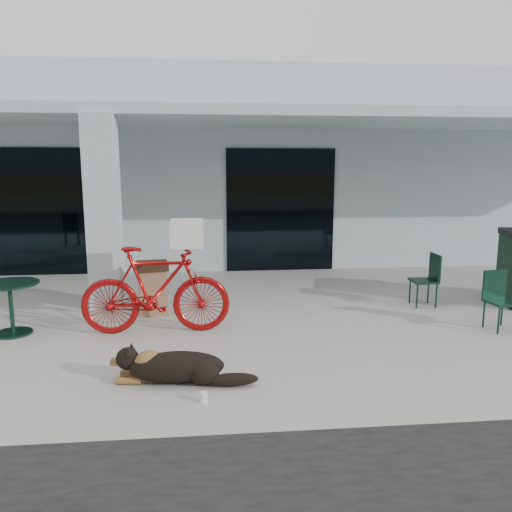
{
  "coord_description": "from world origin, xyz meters",
  "views": [
    {
      "loc": [
        0.16,
        -5.99,
        2.3
      ],
      "look_at": [
        0.88,
        1.23,
        1.0
      ],
      "focal_mm": 35.0,
      "sensor_mm": 36.0,
      "label": 1
    }
  ],
  "objects": [
    {
      "name": "ground",
      "position": [
        0.0,
        0.0,
        0.0
      ],
      "size": [
        80.0,
        80.0,
        0.0
      ],
      "primitive_type": "plane",
      "color": "#ACABA2",
      "rests_on": "ground"
    },
    {
      "name": "building",
      "position": [
        0.0,
        8.5,
        2.25
      ],
      "size": [
        22.0,
        7.0,
        4.5
      ],
      "primitive_type": "cube",
      "color": "silver",
      "rests_on": "ground"
    },
    {
      "name": "storefront_glass_left",
      "position": [
        -3.2,
        4.98,
        1.35
      ],
      "size": [
        2.8,
        0.06,
        2.7
      ],
      "primitive_type": "cube",
      "color": "black",
      "rests_on": "ground"
    },
    {
      "name": "storefront_glass_right",
      "position": [
        1.8,
        4.98,
        1.35
      ],
      "size": [
        2.4,
        0.06,
        2.7
      ],
      "primitive_type": "cube",
      "color": "black",
      "rests_on": "ground"
    },
    {
      "name": "column",
      "position": [
        -1.5,
        2.3,
        1.56
      ],
      "size": [
        0.5,
        0.5,
        3.12
      ],
      "primitive_type": "cube",
      "color": "silver",
      "rests_on": "ground"
    },
    {
      "name": "overhang",
      "position": [
        0.0,
        3.6,
        3.21
      ],
      "size": [
        22.0,
        2.8,
        0.18
      ],
      "primitive_type": "cube",
      "color": "silver",
      "rests_on": "column"
    },
    {
      "name": "bicycle",
      "position": [
        -0.56,
        0.84,
        0.62
      ],
      "size": [
        2.05,
        0.59,
        1.23
      ],
      "primitive_type": "imported",
      "rotation": [
        0.0,
        0.0,
        1.58
      ],
      "color": "#9C0C0C",
      "rests_on": "ground"
    },
    {
      "name": "laundry_basket",
      "position": [
        -0.11,
        0.85,
        1.41
      ],
      "size": [
        0.44,
        0.59,
        0.35
      ],
      "primitive_type": "cube",
      "rotation": [
        0.0,
        0.0,
        1.58
      ],
      "color": "white",
      "rests_on": "bicycle"
    },
    {
      "name": "dog",
      "position": [
        -0.18,
        -0.86,
        0.2
      ],
      "size": [
        1.22,
        0.55,
        0.39
      ],
      "primitive_type": null,
      "rotation": [
        0.0,
        0.0,
        -0.14
      ],
      "color": "black",
      "rests_on": "ground"
    },
    {
      "name": "cup_near_dog",
      "position": [
        0.1,
        -1.35,
        0.05
      ],
      "size": [
        0.1,
        0.1,
        0.1
      ],
      "primitive_type": "cylinder",
      "rotation": [
        0.0,
        0.0,
        0.23
      ],
      "color": "white",
      "rests_on": "ground"
    },
    {
      "name": "cafe_table_near",
      "position": [
        -2.55,
        0.97,
        0.37
      ],
      "size": [
        1.0,
        1.0,
        0.74
      ],
      "primitive_type": null,
      "rotation": [
        0.0,
        0.0,
        -0.35
      ],
      "color": "#102F23",
      "rests_on": "ground"
    },
    {
      "name": "cafe_chair_far_a",
      "position": [
        4.31,
        0.48,
        0.42
      ],
      "size": [
        0.43,
        0.46,
        0.84
      ],
      "primitive_type": null,
      "rotation": [
        0.0,
        0.0,
        0.14
      ],
      "color": "#102F23",
      "rests_on": "ground"
    },
    {
      "name": "cafe_chair_far_b",
      "position": [
        3.75,
        1.8,
        0.44
      ],
      "size": [
        0.45,
        0.41,
        0.88
      ],
      "primitive_type": null,
      "rotation": [
        0.0,
        0.0,
        -1.6
      ],
      "color": "#102F23",
      "rests_on": "ground"
    },
    {
      "name": "trash_receptacle",
      "position": [
        -0.7,
        1.8,
        0.41
      ],
      "size": [
        0.56,
        0.56,
        0.83
      ],
      "primitive_type": null,
      "rotation": [
        0.0,
        0.0,
        0.16
      ],
      "color": "#8D6749",
      "rests_on": "ground"
    }
  ]
}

